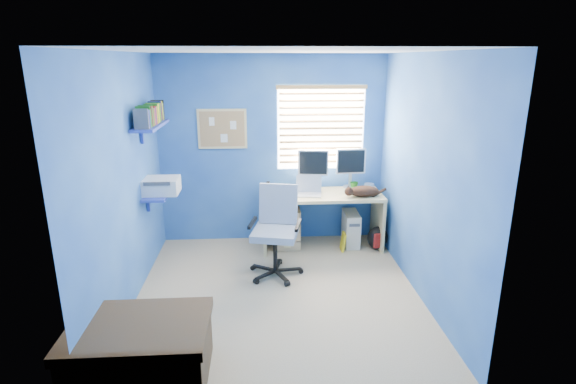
{
  "coord_description": "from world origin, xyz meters",
  "views": [
    {
      "loc": [
        -0.18,
        -4.32,
        2.43
      ],
      "look_at": [
        0.15,
        0.65,
        0.95
      ],
      "focal_mm": 28.0,
      "sensor_mm": 36.0,
      "label": 1
    }
  ],
  "objects": [
    {
      "name": "corkboard",
      "position": [
        -0.65,
        1.58,
        1.55
      ],
      "size": [
        0.64,
        0.02,
        0.52
      ],
      "color": "#DBC687",
      "rests_on": "ground"
    },
    {
      "name": "monitor_right",
      "position": [
        1.06,
        1.52,
        1.01
      ],
      "size": [
        0.41,
        0.15,
        0.54
      ],
      "primitive_type": "cube",
      "rotation": [
        0.0,
        0.0,
        0.07
      ],
      "color": "silver",
      "rests_on": "desk"
    },
    {
      "name": "drawer_boxes",
      "position": [
        0.17,
        1.24,
        0.27
      ],
      "size": [
        0.35,
        0.28,
        0.54
      ],
      "primitive_type": "cube",
      "color": "tan",
      "rests_on": "floor"
    },
    {
      "name": "backpack",
      "position": [
        1.37,
        1.1,
        0.16
      ],
      "size": [
        0.33,
        0.3,
        0.32
      ],
      "primitive_type": "ellipsoid",
      "rotation": [
        0.0,
        0.0,
        0.41
      ],
      "color": "black",
      "rests_on": "floor"
    },
    {
      "name": "wall_left",
      "position": [
        -1.5,
        0.0,
        1.25
      ],
      "size": [
        0.01,
        3.2,
        2.5
      ],
      "primitive_type": "cube",
      "color": "#1F4AA6",
      "rests_on": "ground"
    },
    {
      "name": "desk",
      "position": [
        0.64,
        1.26,
        0.37
      ],
      "size": [
        1.56,
        0.65,
        0.74
      ],
      "primitive_type": "cube",
      "color": "#DBC687",
      "rests_on": "floor"
    },
    {
      "name": "ceiling",
      "position": [
        0.0,
        0.0,
        2.5
      ],
      "size": [
        3.0,
        3.2,
        0.0
      ],
      "primitive_type": "cube",
      "color": "white",
      "rests_on": "wall_back"
    },
    {
      "name": "wall_right",
      "position": [
        1.5,
        0.0,
        1.25
      ],
      "size": [
        0.01,
        3.2,
        2.5
      ],
      "primitive_type": "cube",
      "color": "#1F4AA6",
      "rests_on": "ground"
    },
    {
      "name": "office_chair",
      "position": [
        0.0,
        0.5,
        0.39
      ],
      "size": [
        0.72,
        0.72,
        1.04
      ],
      "color": "black",
      "rests_on": "floor"
    },
    {
      "name": "bed_corner",
      "position": [
        -1.12,
        -1.26,
        0.24
      ],
      "size": [
        1.02,
        0.72,
        0.49
      ],
      "primitive_type": "cube",
      "color": "brown",
      "rests_on": "floor"
    },
    {
      "name": "wall_front",
      "position": [
        0.0,
        -1.6,
        1.25
      ],
      "size": [
        3.0,
        0.01,
        2.5
      ],
      "primitive_type": "cube",
      "color": "#1F4AA6",
      "rests_on": "ground"
    },
    {
      "name": "mug",
      "position": [
        1.09,
        1.42,
        0.79
      ],
      "size": [
        0.1,
        0.09,
        0.1
      ],
      "primitive_type": "imported",
      "color": "#186116",
      "rests_on": "desk"
    },
    {
      "name": "tower_pc",
      "position": [
        1.05,
        1.29,
        0.23
      ],
      "size": [
        0.2,
        0.44,
        0.45
      ],
      "primitive_type": "cube",
      "rotation": [
        0.0,
        0.0,
        -0.02
      ],
      "color": "beige",
      "rests_on": "floor"
    },
    {
      "name": "yellow_book",
      "position": [
        0.91,
        1.09,
        0.12
      ],
      "size": [
        0.03,
        0.17,
        0.24
      ],
      "primitive_type": "cube",
      "color": "yellow",
      "rests_on": "floor"
    },
    {
      "name": "phone",
      "position": [
        -0.06,
        1.28,
        0.82
      ],
      "size": [
        0.11,
        0.12,
        0.17
      ],
      "primitive_type": "cube",
      "rotation": [
        0.0,
        0.0,
        -0.19
      ],
      "color": "black",
      "rests_on": "desk"
    },
    {
      "name": "laptop",
      "position": [
        0.45,
        1.2,
        0.85
      ],
      "size": [
        0.36,
        0.3,
        0.22
      ],
      "primitive_type": "cube",
      "rotation": [
        0.0,
        0.0,
        -0.14
      ],
      "color": "silver",
      "rests_on": "desk"
    },
    {
      "name": "cd_spindle",
      "position": [
        1.31,
        1.44,
        0.78
      ],
      "size": [
        0.13,
        0.13,
        0.07
      ],
      "primitive_type": "cylinder",
      "color": "silver",
      "rests_on": "desk"
    },
    {
      "name": "wall_back",
      "position": [
        0.0,
        1.6,
        1.25
      ],
      "size": [
        3.0,
        0.01,
        2.5
      ],
      "primitive_type": "cube",
      "color": "#1F4AA6",
      "rests_on": "ground"
    },
    {
      "name": "floor",
      "position": [
        0.0,
        0.0,
        0.0
      ],
      "size": [
        3.0,
        3.2,
        0.0
      ],
      "primitive_type": "cube",
      "color": "#C3AD8C",
      "rests_on": "ground"
    },
    {
      "name": "window_blinds",
      "position": [
        0.65,
        1.57,
        1.55
      ],
      "size": [
        1.15,
        0.05,
        1.1
      ],
      "color": "white",
      "rests_on": "ground"
    },
    {
      "name": "monitor_left",
      "position": [
        0.54,
        1.46,
        1.01
      ],
      "size": [
        0.41,
        0.17,
        0.54
      ],
      "primitive_type": "cube",
      "rotation": [
        0.0,
        0.0,
        -0.14
      ],
      "color": "silver",
      "rests_on": "desk"
    },
    {
      "name": "cat",
      "position": [
        1.15,
        1.09,
        0.81
      ],
      "size": [
        0.42,
        0.27,
        0.14
      ],
      "primitive_type": "ellipsoid",
      "rotation": [
        0.0,
        0.0,
        0.18
      ],
      "color": "black",
      "rests_on": "desk"
    },
    {
      "name": "wall_shelves",
      "position": [
        -1.35,
        0.75,
        1.43
      ],
      "size": [
        0.42,
        0.9,
        1.05
      ],
      "color": "#2F42AE",
      "rests_on": "ground"
    }
  ]
}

